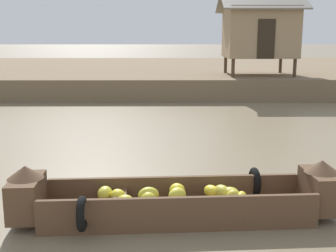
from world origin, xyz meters
TOP-DOWN VIEW (x-y plane):
  - ground_plane at (0.00, 10.00)m, footprint 300.00×300.00m
  - riverbank_strip at (0.00, 28.31)m, footprint 160.00×20.00m
  - banana_boat at (0.45, 5.76)m, footprint 5.29×1.90m
  - stilt_house_left at (4.93, 20.97)m, footprint 4.00×3.46m

SIDE VIEW (x-z plane):
  - ground_plane at x=0.00m, z-range 0.00..0.00m
  - banana_boat at x=0.45m, z-range -0.15..0.79m
  - riverbank_strip at x=0.00m, z-range 0.00..0.99m
  - stilt_house_left at x=4.93m, z-range 1.12..5.16m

